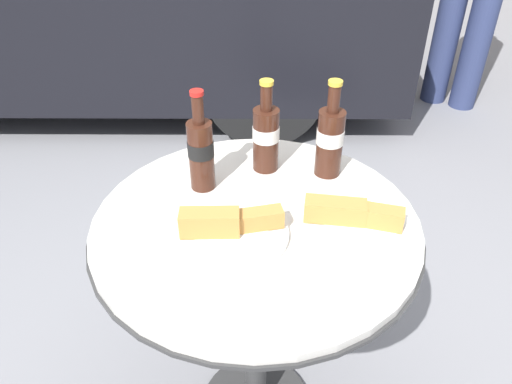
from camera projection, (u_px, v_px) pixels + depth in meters
name	position (u px, v px, depth m)	size (l,w,h in m)	color
bistro_table	(256.00, 262.00, 1.22)	(0.76, 0.76, 0.75)	#333333
cola_bottle_left	(266.00, 136.00, 1.26)	(0.07, 0.07, 0.24)	#3D1E14
cola_bottle_right	(201.00, 151.00, 1.19)	(0.06, 0.06, 0.26)	#3D1E14
cola_bottle_center	(330.00, 139.00, 1.24)	(0.07, 0.07, 0.25)	#3D1E14
lunch_plate_near	(231.00, 229.00, 1.08)	(0.24, 0.24, 0.07)	white
lunch_plate_far	(355.00, 220.00, 1.11)	(0.24, 0.24, 0.06)	white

